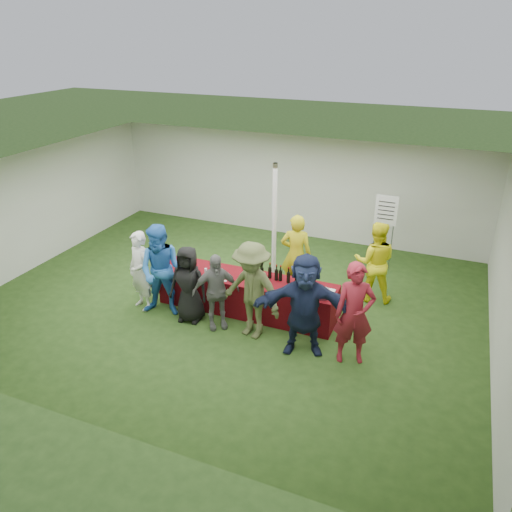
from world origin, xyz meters
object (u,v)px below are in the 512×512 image
at_px(customer_4, 252,291).
at_px(customer_6, 354,314).
at_px(customer_1, 162,271).
at_px(wine_list_sign, 386,216).
at_px(serving_table, 247,294).
at_px(dump_bucket, 323,294).
at_px(staff_back, 375,262).
at_px(customer_3, 216,292).
at_px(customer_0, 140,271).
at_px(customer_2, 189,284).
at_px(customer_5, 305,305).
at_px(staff_pourer, 296,255).

distance_m(customer_4, customer_6, 1.86).
bearing_deg(customer_1, customer_4, -12.05).
relative_size(wine_list_sign, customer_6, 0.99).
distance_m(serving_table, dump_bucket, 1.68).
bearing_deg(customer_4, serving_table, 133.10).
height_order(serving_table, wine_list_sign, wine_list_sign).
xyz_separation_m(staff_back, customer_3, (-2.53, -2.19, -0.11)).
xyz_separation_m(staff_back, customer_0, (-4.23, -2.11, -0.04)).
xyz_separation_m(dump_bucket, customer_4, (-1.17, -0.54, 0.09)).
distance_m(wine_list_sign, customer_0, 5.56).
height_order(customer_0, customer_2, customer_0).
height_order(customer_2, customer_5, customer_5).
height_order(customer_1, customer_6, customer_1).
height_order(wine_list_sign, customer_2, wine_list_sign).
relative_size(dump_bucket, staff_back, 0.13).
height_order(staff_back, customer_1, customer_1).
distance_m(dump_bucket, wine_list_sign, 3.29).
bearing_deg(staff_back, dump_bucket, 58.40).
bearing_deg(customer_5, customer_6, -11.73).
bearing_deg(serving_table, staff_back, 32.72).
bearing_deg(customer_1, customer_2, -11.47).
bearing_deg(customer_5, customer_1, 160.69).
distance_m(customer_5, customer_6, 0.84).
distance_m(customer_1, customer_4, 1.91).
xyz_separation_m(customer_1, customer_2, (0.58, -0.01, -0.17)).
bearing_deg(staff_back, customer_6, 80.87).
height_order(wine_list_sign, customer_1, customer_1).
bearing_deg(customer_6, serving_table, 139.94).
height_order(customer_0, customer_3, customer_0).
relative_size(customer_2, customer_5, 0.82).
bearing_deg(staff_pourer, customer_2, 37.97).
height_order(customer_2, customer_6, customer_6).
xyz_separation_m(customer_2, customer_4, (1.33, -0.04, 0.16)).
relative_size(staff_pourer, customer_4, 0.96).
relative_size(staff_pourer, customer_0, 1.08).
relative_size(serving_table, staff_pourer, 2.02).
relative_size(wine_list_sign, customer_0, 1.09).
bearing_deg(customer_4, customer_3, -167.01).
height_order(dump_bucket, customer_4, customer_4).
xyz_separation_m(staff_pourer, staff_back, (1.58, 0.34, -0.03)).
xyz_separation_m(serving_table, staff_pourer, (0.65, 1.09, 0.51)).
distance_m(customer_0, customer_6, 4.30).
distance_m(customer_1, customer_5, 2.94).
bearing_deg(staff_back, wine_list_sign, -97.79).
bearing_deg(customer_1, dump_bucket, -1.44).
distance_m(staff_pourer, customer_1, 2.78).
bearing_deg(staff_back, staff_pourer, 1.56).
xyz_separation_m(customer_0, customer_2, (1.11, -0.03, -0.06)).
bearing_deg(customer_1, customer_3, -12.72).
bearing_deg(wine_list_sign, customer_4, -114.66).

